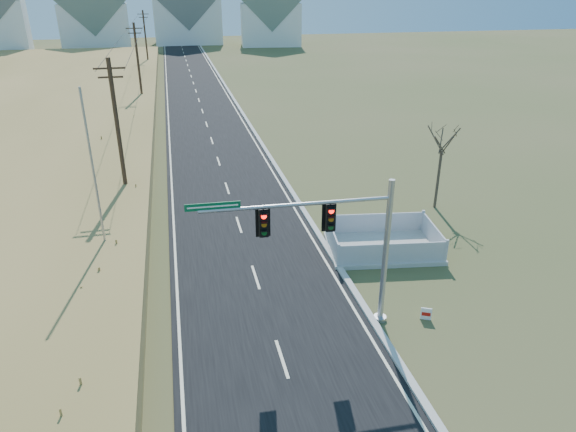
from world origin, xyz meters
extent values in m
plane|color=#465026|center=(0.00, 0.00, 0.00)|extent=(260.00, 260.00, 0.00)
cube|color=black|center=(0.00, 50.00, 0.03)|extent=(8.00, 180.00, 0.06)
cube|color=#B2AFA8|center=(4.15, 50.00, 0.09)|extent=(0.30, 180.00, 0.18)
cylinder|color=#422D1E|center=(-6.50, 15.00, 4.50)|extent=(0.26, 0.26, 9.00)
cube|color=#422D1E|center=(-6.50, 15.00, 8.40)|extent=(1.80, 0.10, 0.10)
cube|color=#422D1E|center=(-6.50, 15.00, 7.90)|extent=(1.40, 0.10, 0.10)
cylinder|color=#422D1E|center=(-6.50, 45.00, 4.50)|extent=(0.26, 0.26, 9.00)
cube|color=#422D1E|center=(-6.50, 45.00, 8.40)|extent=(1.80, 0.10, 0.10)
cube|color=#422D1E|center=(-6.50, 45.00, 7.90)|extent=(1.40, 0.10, 0.10)
cylinder|color=#422D1E|center=(-6.50, 75.00, 4.50)|extent=(0.26, 0.26, 9.00)
cube|color=#422D1E|center=(-6.50, 75.00, 8.40)|extent=(1.80, 0.10, 0.10)
cube|color=#422D1E|center=(-6.50, 75.00, 7.90)|extent=(1.40, 0.10, 0.10)
cube|color=white|center=(-18.00, 108.00, 4.50)|extent=(14.66, 10.95, 9.00)
cube|color=white|center=(2.00, 112.00, 5.00)|extent=(15.00, 10.00, 10.00)
cube|color=white|center=(20.00, 104.00, 4.50)|extent=(13.87, 10.31, 9.00)
cylinder|color=#9EA0A5|center=(4.52, -0.43, 0.09)|extent=(0.54, 0.54, 0.18)
cylinder|color=#9EA0A5|center=(4.52, -0.43, 3.12)|extent=(0.23, 0.23, 6.25)
cylinder|color=#9EA0A5|center=(0.96, -0.31, 5.53)|extent=(7.14, 0.38, 0.14)
cube|color=black|center=(2.21, -0.36, 4.91)|extent=(0.35, 0.29, 1.05)
cube|color=black|center=(-0.29, -0.27, 4.91)|extent=(0.35, 0.29, 1.05)
cube|color=#04502B|center=(-2.08, -0.21, 5.71)|extent=(1.96, 0.11, 0.27)
cube|color=#B7B5AD|center=(7.00, 5.36, 0.11)|extent=(6.17, 4.63, 0.22)
cube|color=silver|center=(6.76, 3.58, 0.75)|extent=(5.35, 0.81, 1.08)
cube|color=silver|center=(7.24, 7.14, 0.75)|extent=(5.35, 0.81, 1.08)
cube|color=silver|center=(4.33, 5.73, 0.75)|extent=(0.57, 3.57, 1.08)
cube|color=silver|center=(9.67, 5.00, 0.75)|extent=(0.57, 3.57, 1.08)
cube|color=white|center=(6.39, -0.85, 0.30)|extent=(0.43, 0.24, 0.56)
cube|color=red|center=(6.38, -0.88, 0.30)|extent=(0.33, 0.17, 0.16)
cylinder|color=#B7B5AD|center=(-7.00, 7.04, 0.09)|extent=(0.39, 0.39, 0.18)
cylinder|color=#9EA0A5|center=(-7.00, 7.04, 4.38)|extent=(0.11, 0.11, 8.77)
cylinder|color=#4C3F33|center=(12.40, 9.99, 1.84)|extent=(0.17, 0.17, 3.68)
camera|label=1|loc=(-3.12, -16.92, 12.82)|focal=32.00mm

